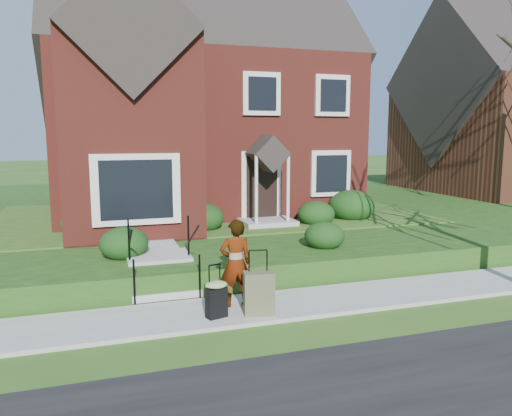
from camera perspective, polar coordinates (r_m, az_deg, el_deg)
name	(u,v)px	position (r m, az deg, el deg)	size (l,w,h in m)	color
ground	(300,305)	(10.20, 5.03, -10.98)	(120.00, 120.00, 0.00)	#2D5119
sidewalk	(300,303)	(10.18, 5.04, -10.77)	(60.00, 1.60, 0.08)	#9E9B93
terrace	(286,206)	(21.44, 3.48, 0.20)	(44.00, 20.00, 0.60)	#1A3D10
walkway	(146,234)	(14.16, -12.45, -2.95)	(1.20, 6.00, 0.06)	#9E9B93
main_house	(193,82)	(18.88, -7.21, 14.13)	(10.40, 10.20, 9.40)	maroon
front_steps	(161,269)	(11.14, -10.79, -6.84)	(1.40, 2.02, 1.50)	#9E9B93
foundation_shrubs	(245,215)	(14.47, -1.24, -0.78)	(9.73, 4.74, 1.07)	#103710
woman	(236,263)	(9.63, -2.35, -6.32)	(0.62, 0.41, 1.70)	#999999
suitcase_black	(216,297)	(9.20, -4.54, -10.11)	(0.48, 0.43, 0.99)	black
suitcase_olive	(259,293)	(9.32, 0.33, -9.71)	(0.60, 0.40, 1.21)	brown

